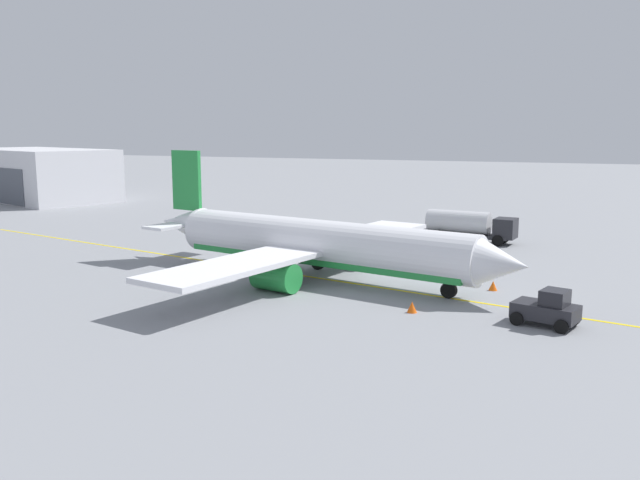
# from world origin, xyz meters

# --- Properties ---
(ground_plane) EXTENTS (400.00, 400.00, 0.00)m
(ground_plane) POSITION_xyz_m (0.00, 0.00, 0.00)
(ground_plane) COLOR gray
(airplane) EXTENTS (33.32, 31.59, 9.55)m
(airplane) POSITION_xyz_m (-0.51, 0.10, 2.60)
(airplane) COLOR white
(airplane) RESTS_ON ground
(fuel_tanker) EXTENTS (10.04, 3.71, 3.15)m
(fuel_tanker) POSITION_xyz_m (7.24, 21.65, 1.72)
(fuel_tanker) COLOR #2D2D33
(fuel_tanker) RESTS_ON ground
(pushback_tug) EXTENTS (4.00, 3.10, 2.20)m
(pushback_tug) POSITION_xyz_m (17.08, -6.31, 1.01)
(pushback_tug) COLOR #232328
(pushback_tug) RESTS_ON ground
(refueling_worker) EXTENTS (0.38, 0.54, 1.71)m
(refueling_worker) POSITION_xyz_m (2.44, 17.00, 0.82)
(refueling_worker) COLOR navy
(refueling_worker) RESTS_ON ground
(safety_cone_nose) EXTENTS (0.63, 0.63, 0.70)m
(safety_cone_nose) POSITION_xyz_m (9.09, -6.63, 0.35)
(safety_cone_nose) COLOR #F2590F
(safety_cone_nose) RESTS_ON ground
(safety_cone_wingtip) EXTENTS (0.61, 0.61, 0.68)m
(safety_cone_wingtip) POSITION_xyz_m (12.86, 1.29, 0.34)
(safety_cone_wingtip) COLOR #F2590F
(safety_cone_wingtip) RESTS_ON ground
(distant_hangar) EXTENTS (31.85, 22.50, 8.25)m
(distant_hangar) POSITION_xyz_m (-65.78, 36.08, 4.12)
(distant_hangar) COLOR silver
(distant_hangar) RESTS_ON ground
(taxi_line_marking) EXTENTS (87.57, 18.22, 0.01)m
(taxi_line_marking) POSITION_xyz_m (0.00, 0.00, 0.01)
(taxi_line_marking) COLOR yellow
(taxi_line_marking) RESTS_ON ground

